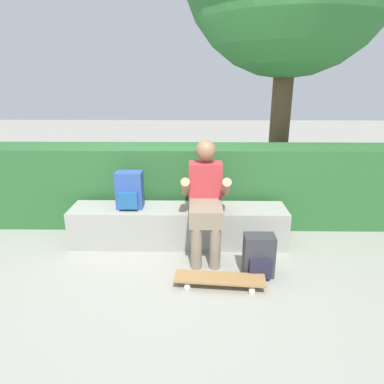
% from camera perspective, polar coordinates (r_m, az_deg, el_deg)
% --- Properties ---
extents(ground_plane, '(24.00, 24.00, 0.00)m').
position_cam_1_polar(ground_plane, '(3.55, -2.54, -11.12)').
color(ground_plane, gray).
extents(bench_main, '(2.35, 0.44, 0.42)m').
position_cam_1_polar(bench_main, '(3.78, -2.27, -5.61)').
color(bench_main, gray).
rests_on(bench_main, ground).
extents(person_skater, '(0.49, 0.62, 1.17)m').
position_cam_1_polar(person_skater, '(3.43, 2.28, -0.75)').
color(person_skater, '#B73338').
rests_on(person_skater, ground).
extents(skateboard_near_person, '(0.81, 0.27, 0.09)m').
position_cam_1_polar(skateboard_near_person, '(3.11, 4.67, -14.35)').
color(skateboard_near_person, olive).
rests_on(skateboard_near_person, ground).
extents(backpack_on_bench, '(0.28, 0.23, 0.40)m').
position_cam_1_polar(backpack_on_bench, '(3.69, -10.45, 0.20)').
color(backpack_on_bench, '#2D4C99').
rests_on(backpack_on_bench, bench_main).
extents(backpack_on_ground, '(0.28, 0.23, 0.40)m').
position_cam_1_polar(backpack_on_ground, '(3.26, 11.16, -10.55)').
color(backpack_on_ground, '#333338').
rests_on(backpack_on_ground, ground).
extents(hedge_row, '(5.93, 0.57, 0.98)m').
position_cam_1_polar(hedge_row, '(4.24, 0.84, 1.16)').
color(hedge_row, '#2A5F2D').
rests_on(hedge_row, ground).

